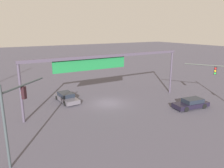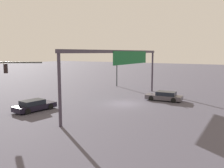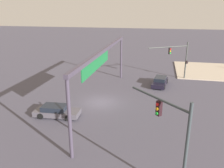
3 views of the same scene
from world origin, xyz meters
name	(u,v)px [view 3 (image 3 of 3)]	position (x,y,z in m)	size (l,w,h in m)	color
ground_plane	(101,102)	(0.00, 0.00, 0.00)	(215.73, 215.73, 0.00)	#474451
sidewalk_corner	(212,71)	(18.05, -15.97, 0.07)	(12.36, 12.78, 0.15)	#B9A891
traffic_signal_near_corner	(178,55)	(11.26, -9.32, 3.94)	(3.75, 6.08, 5.88)	#3C403D
traffic_signal_opposite_side	(173,129)	(-12.18, -7.62, 4.04)	(3.64, 3.62, 6.12)	#323A3D
overhead_sign_gantry	(103,58)	(-0.65, -0.51, 5.55)	(21.87, 0.43, 6.57)	#3E3645
sedan_car_approaching	(160,82)	(8.03, -6.86, 0.57)	(4.77, 2.39, 1.21)	black
sedan_car_waiting_far	(56,111)	(-4.53, 3.57, 0.58)	(2.14, 4.80, 1.21)	#4B474F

